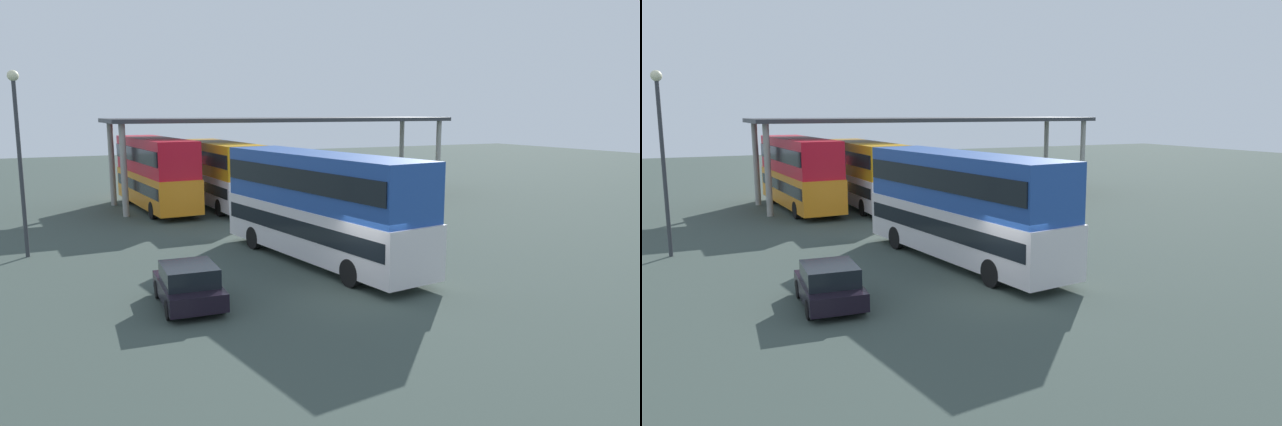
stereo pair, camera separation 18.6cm
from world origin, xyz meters
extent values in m
plane|color=#37443E|center=(0.00, 0.00, 0.00)|extent=(140.00, 140.00, 0.00)
cube|color=silver|center=(0.89, 4.60, 1.32)|extent=(4.07, 11.64, 1.94)
cube|color=#204698|center=(0.89, 4.60, 3.34)|extent=(3.96, 11.41, 2.10)
cube|color=black|center=(0.89, 4.60, 1.55)|extent=(4.04, 11.20, 0.66)
cube|color=black|center=(0.89, 4.60, 3.44)|extent=(4.04, 11.20, 0.84)
cube|color=black|center=(0.09, 10.19, 1.61)|extent=(2.10, 0.40, 1.16)
cube|color=orange|center=(0.09, 10.19, 2.54)|extent=(1.73, 0.32, 0.36)
cylinder|color=black|center=(-0.72, 7.94, 0.50)|extent=(0.42, 1.03, 1.00)
cylinder|color=black|center=(1.50, 8.26, 0.50)|extent=(0.42, 1.03, 1.00)
cylinder|color=black|center=(0.28, 0.94, 0.50)|extent=(0.42, 1.03, 1.00)
cylinder|color=black|center=(2.50, 1.26, 0.50)|extent=(0.42, 1.03, 1.00)
cube|color=black|center=(-5.25, 1.44, 0.49)|extent=(1.93, 3.70, 0.55)
cube|color=black|center=(-5.26, 1.26, 1.06)|extent=(1.69, 2.07, 0.58)
cylinder|color=black|center=(-5.96, 2.60, 0.30)|extent=(0.24, 0.61, 0.60)
cylinder|color=black|center=(-4.41, 2.51, 0.30)|extent=(0.24, 0.61, 0.60)
cylinder|color=black|center=(-6.09, 0.37, 0.30)|extent=(0.24, 0.61, 0.60)
cylinder|color=black|center=(-4.54, 0.28, 0.30)|extent=(0.24, 0.61, 0.60)
cube|color=orange|center=(-2.39, 20.79, 1.32)|extent=(3.13, 10.75, 1.94)
cube|color=red|center=(-2.39, 20.79, 3.34)|extent=(3.05, 10.54, 2.10)
cube|color=black|center=(-2.39, 20.79, 1.55)|extent=(3.14, 10.33, 0.66)
cube|color=black|center=(-2.39, 20.79, 3.44)|extent=(3.14, 10.33, 0.84)
cube|color=black|center=(-2.73, 26.04, 1.61)|extent=(2.09, 0.23, 1.16)
cube|color=orange|center=(-2.73, 26.04, 2.54)|extent=(1.72, 0.19, 0.36)
cylinder|color=black|center=(-3.71, 24.01, 0.50)|extent=(0.34, 1.02, 1.00)
cylinder|color=black|center=(-1.50, 24.15, 0.50)|extent=(0.34, 1.02, 1.00)
cylinder|color=black|center=(-3.29, 17.44, 0.50)|extent=(0.34, 1.02, 1.00)
cylinder|color=black|center=(-1.07, 17.58, 0.50)|extent=(0.34, 1.02, 1.00)
cube|color=white|center=(1.40, 19.88, 1.25)|extent=(2.81, 10.22, 1.80)
cube|color=orange|center=(1.40, 19.88, 3.13)|extent=(2.72, 10.01, 1.95)
cube|color=black|center=(1.40, 19.88, 1.47)|extent=(2.83, 9.81, 0.61)
cube|color=black|center=(1.40, 19.88, 3.23)|extent=(2.83, 9.81, 0.78)
cube|color=black|center=(1.24, 24.90, 1.52)|extent=(2.11, 0.17, 1.08)
cube|color=orange|center=(1.24, 24.90, 2.39)|extent=(1.74, 0.14, 0.36)
cylinder|color=black|center=(0.18, 22.99, 0.50)|extent=(0.31, 1.01, 1.00)
cylinder|color=black|center=(2.42, 23.06, 0.50)|extent=(0.31, 1.01, 1.00)
cylinder|color=black|center=(0.38, 16.70, 0.50)|extent=(0.31, 1.01, 1.00)
cylinder|color=black|center=(2.62, 16.78, 0.50)|extent=(0.31, 1.01, 1.00)
cube|color=#33353A|center=(6.61, 21.51, 5.43)|extent=(23.58, 6.20, 0.25)
cylinder|color=#9E9B93|center=(17.73, 24.00, 2.65)|extent=(0.36, 0.36, 5.31)
cylinder|color=#9E9B93|center=(17.79, 19.29, 2.65)|extent=(0.36, 0.36, 5.31)
cylinder|color=#9E9B93|center=(-4.57, 23.73, 2.65)|extent=(0.36, 0.36, 5.31)
cylinder|color=#9E9B93|center=(-4.52, 19.01, 2.65)|extent=(0.36, 0.36, 5.31)
cylinder|color=#33353A|center=(-9.74, 10.72, 3.63)|extent=(0.16, 0.16, 7.27)
sphere|color=beige|center=(-9.74, 10.72, 7.42)|extent=(0.44, 0.44, 0.44)
camera|label=1|loc=(-9.56, -16.70, 6.04)|focal=33.82mm
camera|label=2|loc=(-9.39, -16.78, 6.04)|focal=33.82mm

